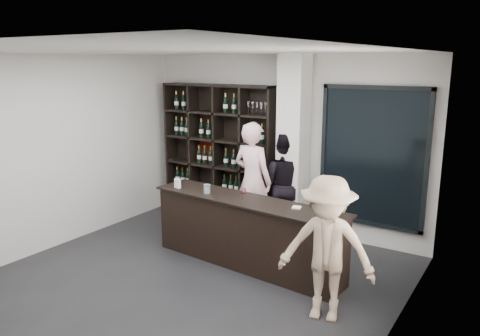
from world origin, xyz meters
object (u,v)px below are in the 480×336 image
Objects in this scene: tasting_counter at (247,233)px; taster_black at (284,184)px; customer at (327,249)px; wine_shelf at (219,153)px; taster_pink at (253,181)px.

taster_black is at bearing 99.53° from tasting_counter.
customer is (1.56, -2.00, -0.05)m from taster_black.
wine_shelf is at bearing -17.52° from taster_black.
tasting_counter is 1.36m from taster_black.
taster_pink is 1.15× the size of customer.
wine_shelf is at bearing -20.18° from taster_pink.
taster_black is 1.06× the size of customer.
customer is at bearing 145.19° from taster_pink.
taster_pink is 1.09× the size of taster_black.
taster_black is at bearing 116.13° from customer.
wine_shelf is at bearing 140.32° from tasting_counter.
taster_black reaches higher than customer.
customer is at bearing -36.27° from wine_shelf.
taster_pink is 2.57m from customer.
taster_black is at bearing -6.77° from wine_shelf.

